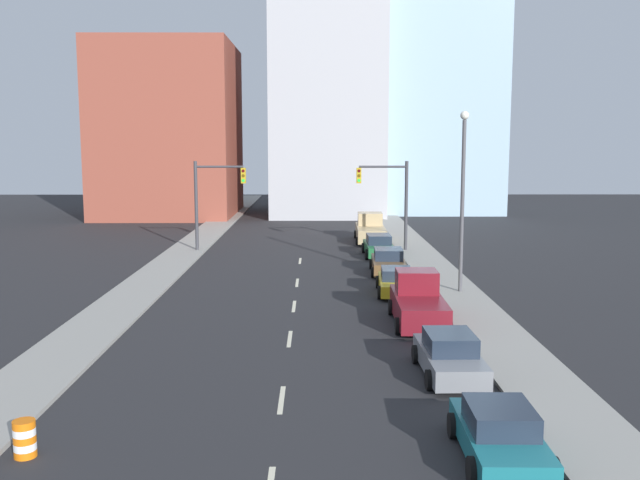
% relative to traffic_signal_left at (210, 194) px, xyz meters
% --- Properties ---
extents(sidewalk_left, '(2.83, 96.49, 0.14)m').
position_rel_traffic_signal_left_xyz_m(sidewalk_left, '(-1.78, 5.22, -4.09)').
color(sidewalk_left, gray).
rests_on(sidewalk_left, ground).
extents(sidewalk_right, '(2.83, 96.49, 0.14)m').
position_rel_traffic_signal_left_xyz_m(sidewalk_right, '(14.89, 5.22, -4.09)').
color(sidewalk_right, gray).
rests_on(sidewalk_right, ground).
extents(lane_stripe_at_13m, '(0.16, 2.40, 0.01)m').
position_rel_traffic_signal_left_xyz_m(lane_stripe_at_13m, '(6.55, -29.98, -4.16)').
color(lane_stripe_at_13m, beige).
rests_on(lane_stripe_at_13m, ground).
extents(lane_stripe_at_20m, '(0.16, 2.40, 0.01)m').
position_rel_traffic_signal_left_xyz_m(lane_stripe_at_20m, '(6.55, -23.14, -4.16)').
color(lane_stripe_at_20m, beige).
rests_on(lane_stripe_at_20m, ground).
extents(lane_stripe_at_26m, '(0.16, 2.40, 0.01)m').
position_rel_traffic_signal_left_xyz_m(lane_stripe_at_26m, '(6.55, -17.40, -4.16)').
color(lane_stripe_at_26m, beige).
rests_on(lane_stripe_at_26m, ground).
extents(lane_stripe_at_31m, '(0.16, 2.40, 0.01)m').
position_rel_traffic_signal_left_xyz_m(lane_stripe_at_31m, '(6.55, -11.56, -4.16)').
color(lane_stripe_at_31m, beige).
rests_on(lane_stripe_at_31m, ground).
extents(lane_stripe_at_39m, '(0.16, 2.40, 0.01)m').
position_rel_traffic_signal_left_xyz_m(lane_stripe_at_39m, '(6.55, -4.12, -4.16)').
color(lane_stripe_at_39m, beige).
rests_on(lane_stripe_at_39m, ground).
extents(building_brick_left, '(14.00, 16.00, 18.16)m').
position_rel_traffic_signal_left_xyz_m(building_brick_left, '(-8.11, 26.45, 4.92)').
color(building_brick_left, brown).
rests_on(building_brick_left, ground).
extents(building_office_center, '(12.00, 20.00, 29.14)m').
position_rel_traffic_signal_left_xyz_m(building_office_center, '(8.84, 30.45, 10.40)').
color(building_office_center, '#A8A8AD').
rests_on(building_office_center, ground).
extents(building_glass_right, '(13.00, 20.00, 38.64)m').
position_rel_traffic_signal_left_xyz_m(building_glass_right, '(21.52, 34.45, 15.16)').
color(building_glass_right, '#99B7CC').
rests_on(building_glass_right, ground).
extents(traffic_signal_left, '(3.71, 0.35, 6.53)m').
position_rel_traffic_signal_left_xyz_m(traffic_signal_left, '(0.00, 0.00, 0.00)').
color(traffic_signal_left, '#38383D').
rests_on(traffic_signal_left, ground).
extents(traffic_signal_right, '(3.71, 0.35, 6.53)m').
position_rel_traffic_signal_left_xyz_m(traffic_signal_right, '(13.13, 0.00, 0.00)').
color(traffic_signal_right, '#38383D').
rests_on(traffic_signal_right, ground).
extents(traffic_barrel, '(0.56, 0.56, 0.95)m').
position_rel_traffic_signal_left_xyz_m(traffic_barrel, '(0.30, -33.95, -3.69)').
color(traffic_barrel, orange).
rests_on(traffic_barrel, ground).
extents(street_lamp, '(0.44, 0.44, 9.42)m').
position_rel_traffic_signal_left_xyz_m(street_lamp, '(15.15, -14.56, 1.23)').
color(street_lamp, '#4C4C51').
rests_on(street_lamp, ground).
extents(sedan_teal, '(2.13, 4.33, 1.39)m').
position_rel_traffic_signal_left_xyz_m(sedan_teal, '(12.18, -34.17, -3.52)').
color(sedan_teal, '#196B75').
rests_on(sedan_teal, ground).
extents(sedan_gray, '(2.14, 4.53, 1.49)m').
position_rel_traffic_signal_left_xyz_m(sedan_gray, '(12.14, -27.70, -3.49)').
color(sedan_gray, slate).
rests_on(sedan_gray, ground).
extents(pickup_truck_maroon, '(2.39, 5.42, 2.24)m').
position_rel_traffic_signal_left_xyz_m(pickup_truck_maroon, '(12.08, -20.64, -3.26)').
color(pickup_truck_maroon, maroon).
rests_on(pickup_truck_maroon, ground).
extents(sedan_yellow, '(2.20, 4.50, 1.36)m').
position_rel_traffic_signal_left_xyz_m(sedan_yellow, '(11.81, -14.52, -3.54)').
color(sedan_yellow, gold).
rests_on(sedan_yellow, ground).
extents(sedan_brown, '(2.32, 4.64, 1.51)m').
position_rel_traffic_signal_left_xyz_m(sedan_brown, '(11.98, -8.68, -3.48)').
color(sedan_brown, brown).
rests_on(sedan_brown, ground).
extents(sedan_green, '(2.14, 4.80, 1.52)m').
position_rel_traffic_signal_left_xyz_m(sedan_green, '(11.97, -2.14, -3.47)').
color(sedan_green, '#1E6033').
rests_on(sedan_green, ground).
extents(pickup_truck_tan, '(2.58, 6.34, 2.24)m').
position_rel_traffic_signal_left_xyz_m(pickup_truck_tan, '(11.96, 5.36, -3.26)').
color(pickup_truck_tan, tan).
rests_on(pickup_truck_tan, ground).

